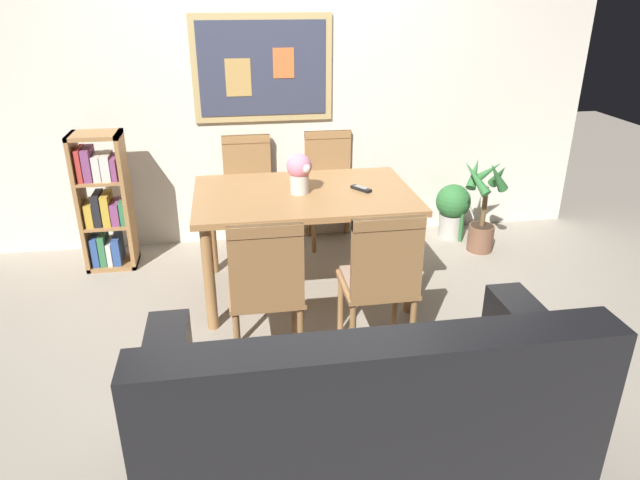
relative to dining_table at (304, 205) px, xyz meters
name	(u,v)px	position (x,y,z in m)	size (l,w,h in m)	color
ground_plane	(300,317)	(-0.08, -0.36, -0.64)	(12.00, 12.00, 0.00)	gray
wall_back_with_painting	(275,81)	(-0.08, 1.04, 0.66)	(5.20, 0.14, 2.60)	silver
dining_table	(304,205)	(0.00, 0.00, 0.00)	(1.44, 0.95, 0.73)	#9E7042
dining_chair_far_right	(330,178)	(0.33, 0.87, -0.10)	(0.40, 0.41, 0.91)	#9E7042
dining_chair_near_right	(381,275)	(0.30, -0.87, -0.10)	(0.40, 0.41, 0.91)	#9E7042
dining_chair_far_left	(248,184)	(-0.34, 0.82, -0.10)	(0.40, 0.41, 0.91)	#9E7042
dining_chair_near_left	(266,283)	(-0.32, -0.87, -0.10)	(0.40, 0.41, 0.91)	#9E7042
leather_couch	(362,413)	(0.02, -1.68, -0.33)	(1.80, 0.84, 0.84)	black
bookshelf	(104,204)	(-1.41, 0.64, -0.14)	(0.36, 0.28, 1.03)	#9E7042
potted_ivy	(453,208)	(1.37, 0.75, -0.38)	(0.29, 0.29, 0.52)	#B2ADA3
potted_palm	(483,209)	(1.49, 0.45, -0.28)	(0.40, 0.40, 0.79)	brown
flower_vase	(299,171)	(-0.03, -0.01, 0.24)	(0.17, 0.18, 0.26)	beige
tv_remote	(361,189)	(0.38, -0.02, 0.10)	(0.12, 0.15, 0.02)	black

